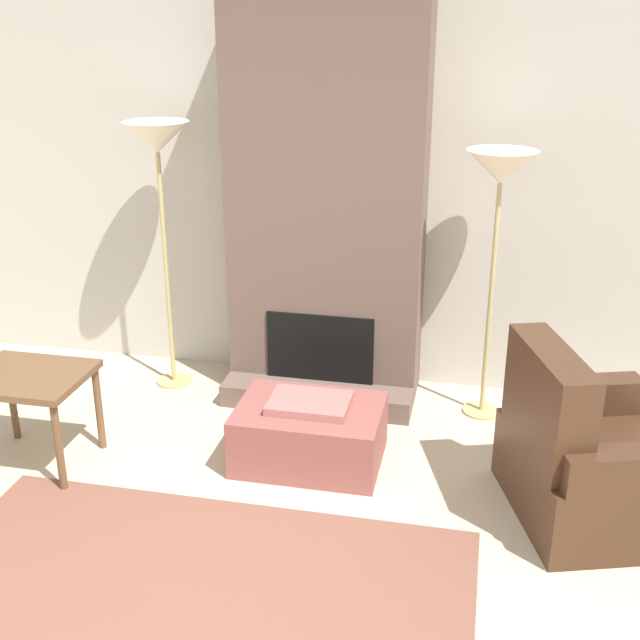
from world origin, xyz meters
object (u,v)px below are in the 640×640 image
(side_table, at_px, (29,387))
(floor_lamp_left, at_px, (157,150))
(armchair, at_px, (585,465))
(floor_lamp_right, at_px, (500,180))
(ottoman, at_px, (310,433))

(side_table, bearing_deg, floor_lamp_left, 72.48)
(armchair, xyz_separation_m, floor_lamp_left, (-2.71, 1.05, 1.36))
(floor_lamp_left, height_order, floor_lamp_right, floor_lamp_left)
(armchair, height_order, floor_lamp_left, floor_lamp_left)
(armchair, distance_m, side_table, 3.10)
(ottoman, xyz_separation_m, floor_lamp_left, (-1.19, 0.83, 1.47))
(ottoman, bearing_deg, armchair, -8.10)
(armchair, bearing_deg, ottoman, 64.13)
(side_table, xyz_separation_m, floor_lamp_right, (2.55, 1.19, 1.06))
(side_table, distance_m, floor_lamp_left, 1.71)
(floor_lamp_right, bearing_deg, floor_lamp_left, 180.00)
(armchair, height_order, side_table, armchair)
(ottoman, relative_size, side_table, 1.28)
(ottoman, bearing_deg, floor_lamp_left, 144.96)
(side_table, bearing_deg, armchair, 2.58)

